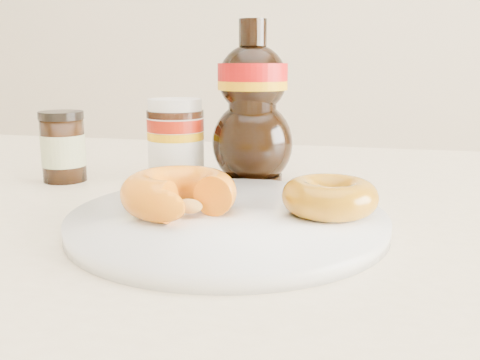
% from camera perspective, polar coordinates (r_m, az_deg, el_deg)
% --- Properties ---
extents(dining_table, '(1.40, 0.90, 0.75)m').
position_cam_1_polar(dining_table, '(0.60, -4.64, -10.57)').
color(dining_table, beige).
rests_on(dining_table, ground).
extents(plate, '(0.29, 0.29, 0.01)m').
position_cam_1_polar(plate, '(0.50, -1.32, -4.28)').
color(plate, white).
rests_on(plate, dining_table).
extents(donut_bitten, '(0.12, 0.12, 0.04)m').
position_cam_1_polar(donut_bitten, '(0.50, -6.53, -1.34)').
color(donut_bitten, orange).
rests_on(donut_bitten, plate).
extents(donut_whole, '(0.11, 0.11, 0.03)m').
position_cam_1_polar(donut_whole, '(0.50, 9.55, -1.76)').
color(donut_whole, '#A6650A').
rests_on(donut_whole, plate).
extents(nutella_jar, '(0.07, 0.07, 0.10)m').
position_cam_1_polar(nutella_jar, '(0.70, -6.88, 4.68)').
color(nutella_jar, white).
rests_on(nutella_jar, dining_table).
extents(syrup_bottle, '(0.12, 0.11, 0.20)m').
position_cam_1_polar(syrup_bottle, '(0.68, 1.34, 8.29)').
color(syrup_bottle, black).
rests_on(syrup_bottle, dining_table).
extents(dark_jar, '(0.06, 0.06, 0.09)m').
position_cam_1_polar(dark_jar, '(0.72, -18.34, 3.33)').
color(dark_jar, black).
rests_on(dark_jar, dining_table).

